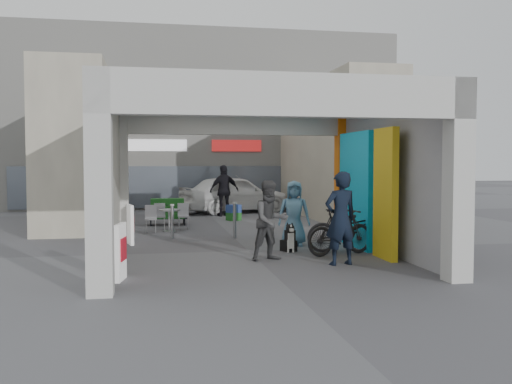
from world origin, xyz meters
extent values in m
plane|color=#57575C|center=(0.00, 0.00, 0.00)|extent=(90.00, 90.00, 0.00)
cube|color=#B9B8B4|center=(-3.00, -4.00, 1.75)|extent=(0.40, 0.40, 3.50)
cube|color=#B9B8B4|center=(-3.00, 2.00, 1.75)|extent=(0.40, 0.40, 3.50)
cube|color=#B9B8B4|center=(3.00, -4.00, 1.75)|extent=(0.40, 0.40, 3.50)
cube|color=orange|center=(3.00, 2.00, 1.75)|extent=(0.40, 0.40, 3.50)
plane|color=beige|center=(-3.00, -1.00, 1.75)|extent=(0.00, 6.40, 6.40)
plane|color=#9D9DA2|center=(3.00, -1.00, 1.75)|extent=(0.00, 6.40, 6.40)
cube|color=#0DA6D2|center=(2.70, 0.20, 1.40)|extent=(0.15, 2.00, 2.80)
cube|color=gold|center=(2.70, -1.60, 1.40)|extent=(0.15, 1.00, 2.80)
plane|color=beige|center=(0.00, -1.00, 3.50)|extent=(6.40, 6.40, 0.00)
cube|color=#B9B8B4|center=(0.00, 2.05, 3.15)|extent=(6.40, 0.30, 0.70)
cube|color=#B9B8B4|center=(0.00, -4.05, 3.15)|extent=(6.40, 0.30, 0.70)
cube|color=white|center=(0.00, 2.22, 3.10)|extent=(4.20, 0.05, 0.55)
cube|color=beige|center=(0.00, 14.00, 4.00)|extent=(18.00, 4.00, 8.00)
cube|color=#515966|center=(0.00, 11.95, 1.00)|extent=(16.20, 0.06, 1.80)
cube|color=white|center=(-2.00, 11.96, 2.80)|extent=(2.60, 0.06, 0.50)
cube|color=red|center=(1.50, 11.96, 2.80)|extent=(2.20, 0.06, 0.50)
cube|color=#BCB39B|center=(-4.50, 7.50, 2.50)|extent=(2.00, 9.00, 5.00)
cube|color=#BCB39B|center=(4.50, 7.50, 2.50)|extent=(2.00, 9.00, 5.00)
cylinder|color=gray|center=(-1.67, 2.43, 0.46)|extent=(0.09, 0.09, 0.92)
cylinder|color=gray|center=(0.00, 2.21, 0.48)|extent=(0.09, 0.09, 0.97)
cylinder|color=gray|center=(1.61, 2.57, 0.43)|extent=(0.09, 0.09, 0.86)
cube|color=white|center=(-2.75, -2.86, 0.50)|extent=(0.18, 0.56, 1.00)
cube|color=red|center=(-2.71, -2.86, 0.55)|extent=(0.11, 0.39, 0.40)
cube|color=white|center=(-2.75, 1.57, 0.50)|extent=(0.20, 0.55, 1.00)
cube|color=red|center=(-2.71, 1.57, 0.55)|extent=(0.13, 0.38, 0.40)
cylinder|color=#9E9DA2|center=(-1.71, 4.11, 0.32)|extent=(0.05, 0.05, 0.64)
cylinder|color=#9E9DA2|center=(-1.71, 4.11, 0.01)|extent=(0.39, 0.39, 0.02)
cylinder|color=#9E9DA2|center=(-1.71, 4.11, 0.64)|extent=(0.63, 0.63, 0.04)
cube|color=#9E9DA2|center=(-2.24, 3.94, 0.20)|extent=(0.34, 0.34, 0.40)
cube|color=#9E9DA2|center=(-2.24, 4.10, 0.60)|extent=(0.34, 0.04, 0.40)
cube|color=#9E9DA2|center=(-1.26, 4.56, 0.20)|extent=(0.34, 0.34, 0.40)
cube|color=#9E9DA2|center=(-1.26, 4.72, 0.60)|extent=(0.34, 0.04, 0.40)
cube|color=#9E9DA2|center=(-1.97, 4.65, 0.20)|extent=(0.34, 0.34, 0.40)
cube|color=#9E9DA2|center=(-1.97, 4.81, 0.60)|extent=(0.34, 0.04, 0.40)
cube|color=black|center=(-1.71, 5.94, 0.16)|extent=(1.31, 0.65, 0.33)
cube|color=#175219|center=(-1.71, 5.77, 0.33)|extent=(1.09, 0.38, 0.20)
cube|color=#175219|center=(-1.71, 5.94, 0.55)|extent=(1.09, 0.38, 0.20)
cube|color=#175219|center=(-1.71, 6.10, 0.76)|extent=(1.09, 0.38, 0.20)
cube|color=#175219|center=(0.65, 6.98, 0.14)|extent=(0.55, 0.50, 0.28)
cube|color=navy|center=(0.65, 6.98, 0.42)|extent=(0.55, 0.50, 0.28)
cube|color=black|center=(0.92, -0.21, 0.13)|extent=(0.25, 0.34, 0.25)
cube|color=black|center=(0.92, -0.35, 0.32)|extent=(0.20, 0.17, 0.38)
cube|color=white|center=(0.92, -0.44, 0.28)|extent=(0.16, 0.03, 0.36)
cylinder|color=white|center=(0.86, -0.42, 0.15)|extent=(0.05, 0.05, 0.30)
cylinder|color=white|center=(0.97, -0.42, 0.15)|extent=(0.05, 0.05, 0.30)
sphere|color=black|center=(0.92, -0.37, 0.55)|extent=(0.20, 0.20, 0.20)
cube|color=white|center=(0.92, -0.47, 0.53)|extent=(0.08, 0.13, 0.06)
cone|color=black|center=(0.86, -0.33, 0.65)|extent=(0.07, 0.07, 0.08)
cone|color=black|center=(0.97, -0.33, 0.65)|extent=(0.07, 0.07, 0.08)
imported|color=black|center=(1.53, -2.11, 0.94)|extent=(0.76, 0.57, 1.89)
imported|color=#3C3C3E|center=(0.25, -1.33, 0.84)|extent=(0.97, 0.86, 1.69)
imported|color=#5685A7|center=(1.25, 0.62, 0.81)|extent=(0.87, 0.64, 1.61)
imported|color=black|center=(0.52, 8.60, 0.98)|extent=(1.23, 0.73, 1.97)
imported|color=black|center=(2.30, -0.59, 0.53)|extent=(2.10, 0.94, 1.06)
imported|color=black|center=(1.92, -0.94, 0.52)|extent=(1.81, 1.01, 1.05)
imported|color=white|center=(1.12, 10.10, 0.77)|extent=(4.86, 3.14, 1.54)
camera|label=1|loc=(-2.20, -13.03, 2.07)|focal=40.00mm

